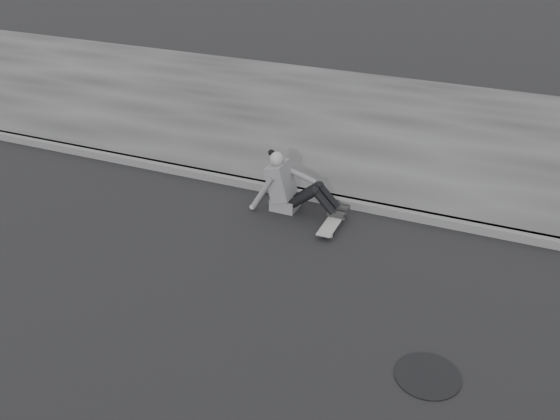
% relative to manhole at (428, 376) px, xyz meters
% --- Properties ---
extents(ground, '(80.00, 80.00, 0.00)m').
position_rel_manhole_xyz_m(ground, '(-2.57, 0.40, -0.01)').
color(ground, black).
rests_on(ground, ground).
extents(curb, '(24.00, 0.16, 0.12)m').
position_rel_manhole_xyz_m(curb, '(-2.57, 2.98, 0.05)').
color(curb, '#535353').
rests_on(curb, ground).
extents(sidewalk, '(24.00, 6.00, 0.12)m').
position_rel_manhole_xyz_m(sidewalk, '(-2.57, 6.00, 0.05)').
color(sidewalk, '#383838').
rests_on(sidewalk, ground).
extents(manhole, '(0.65, 0.65, 0.01)m').
position_rel_manhole_xyz_m(manhole, '(0.00, 0.00, 0.00)').
color(manhole, black).
rests_on(manhole, ground).
extents(skateboard, '(0.20, 0.78, 0.09)m').
position_rel_manhole_xyz_m(skateboard, '(-1.76, 2.32, 0.07)').
color(skateboard, gray).
rests_on(skateboard, ground).
extents(seated_woman, '(1.38, 0.46, 0.88)m').
position_rel_manhole_xyz_m(seated_woman, '(-2.50, 2.57, 0.35)').
color(seated_woman, '#59595C').
rests_on(seated_woman, ground).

